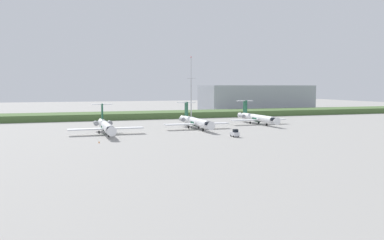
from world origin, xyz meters
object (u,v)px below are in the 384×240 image
Objects in this scene: regional_jet_third at (257,118)px; baggage_tug at (235,133)px; regional_jet_nearest at (106,126)px; safety_cone_front_marker at (99,142)px; antenna_mast at (191,93)px; regional_jet_second at (195,121)px.

baggage_tug is (-24.69, -33.71, -1.53)m from regional_jet_third.
regional_jet_nearest is 20.24m from safety_cone_front_marker.
antenna_mast reaches higher than regional_jet_third.
antenna_mast is at bearing 117.50° from regional_jet_third.
baggage_tug is at bearing -126.22° from regional_jet_third.
antenna_mast is at bearing 73.81° from regional_jet_second.
regional_jet_second is at bearing 10.84° from regional_jet_nearest.
antenna_mast is 51.36× the size of safety_cone_front_marker.
regional_jet_nearest reaches higher than safety_cone_front_marker.
baggage_tug is at bearing -28.40° from regional_jet_nearest.
regional_jet_second is 56.36× the size of safety_cone_front_marker.
regional_jet_nearest is 32.00m from regional_jet_second.
regional_jet_third is at bearing -62.50° from antenna_mast.
regional_jet_third is at bearing 53.78° from baggage_tug.
regional_jet_third is at bearing 16.94° from regional_jet_second.
regional_jet_nearest is 56.36× the size of safety_cone_front_marker.
regional_jet_nearest is 1.10× the size of antenna_mast.
regional_jet_second is 25.37m from baggage_tug.
regional_jet_nearest is at bearing -132.81° from antenna_mast.
antenna_mast is (11.80, 40.64, 9.10)m from regional_jet_second.
regional_jet_nearest is 9.69× the size of baggage_tug.
baggage_tug is at bearing 1.07° from safety_cone_front_marker.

